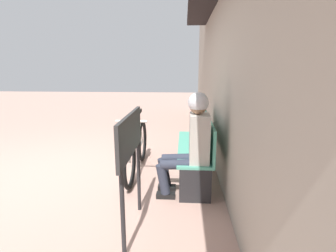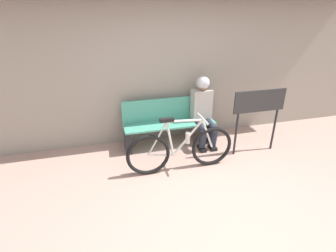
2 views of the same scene
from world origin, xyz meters
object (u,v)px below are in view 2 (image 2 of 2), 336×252
at_px(park_bench_near, 169,124).
at_px(person_seated, 203,107).
at_px(signboard, 259,106).
at_px(bicycle, 181,149).

distance_m(park_bench_near, person_seated, 0.68).
bearing_deg(park_bench_near, person_seated, -9.76).
bearing_deg(person_seated, signboard, -36.79).
bearing_deg(bicycle, person_seated, 50.04).
xyz_separation_m(bicycle, signboard, (1.37, 0.21, 0.47)).
height_order(bicycle, person_seated, person_seated).
bearing_deg(park_bench_near, signboard, -26.17).
bearing_deg(signboard, bicycle, -171.48).
bearing_deg(bicycle, signboard, 8.52).
bearing_deg(person_seated, bicycle, -129.96).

